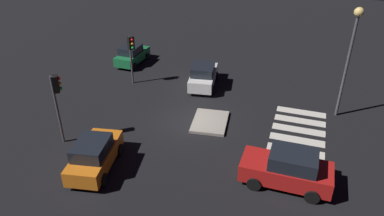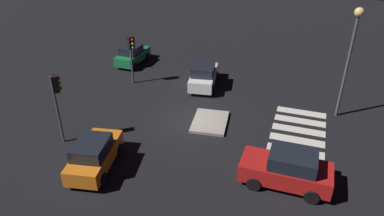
{
  "view_description": "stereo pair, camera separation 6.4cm",
  "coord_description": "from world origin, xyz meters",
  "px_view_note": "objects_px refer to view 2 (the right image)",
  "views": [
    {
      "loc": [
        -18.89,
        -6.34,
        12.33
      ],
      "look_at": [
        0.0,
        0.0,
        1.0
      ],
      "focal_mm": 33.95,
      "sensor_mm": 36.0,
      "label": 1
    },
    {
      "loc": [
        -18.87,
        -6.4,
        12.33
      ],
      "look_at": [
        0.0,
        0.0,
        1.0
      ],
      "focal_mm": 33.95,
      "sensor_mm": 36.0,
      "label": 2
    }
  ],
  "objects_px": {
    "car_red": "(287,169)",
    "traffic_light_west": "(57,93)",
    "car_green": "(132,55)",
    "traffic_light_north": "(131,49)",
    "traffic_island": "(210,122)",
    "car_white": "(203,76)",
    "car_orange": "(94,154)",
    "street_lamp": "(352,45)"
  },
  "relations": [
    {
      "from": "car_red",
      "to": "traffic_light_west",
      "type": "height_order",
      "value": "traffic_light_west"
    },
    {
      "from": "car_green",
      "to": "traffic_light_north",
      "type": "distance_m",
      "value": 4.6
    },
    {
      "from": "traffic_island",
      "to": "traffic_light_north",
      "type": "bearing_deg",
      "value": 62.8
    },
    {
      "from": "traffic_light_west",
      "to": "car_white",
      "type": "bearing_deg",
      "value": 25.2
    },
    {
      "from": "car_orange",
      "to": "street_lamp",
      "type": "distance_m",
      "value": 16.18
    },
    {
      "from": "car_green",
      "to": "street_lamp",
      "type": "xyz_separation_m",
      "value": [
        -3.69,
        -16.83,
        4.11
      ]
    },
    {
      "from": "car_red",
      "to": "street_lamp",
      "type": "relative_size",
      "value": 0.63
    },
    {
      "from": "traffic_island",
      "to": "street_lamp",
      "type": "height_order",
      "value": "street_lamp"
    },
    {
      "from": "car_green",
      "to": "car_red",
      "type": "height_order",
      "value": "car_red"
    },
    {
      "from": "street_lamp",
      "to": "traffic_light_west",
      "type": "bearing_deg",
      "value": 118.72
    },
    {
      "from": "car_white",
      "to": "car_orange",
      "type": "height_order",
      "value": "car_orange"
    },
    {
      "from": "traffic_island",
      "to": "car_green",
      "type": "xyz_separation_m",
      "value": [
        7.33,
        9.17,
        0.72
      ]
    },
    {
      "from": "car_white",
      "to": "traffic_light_west",
      "type": "relative_size",
      "value": 1.01
    },
    {
      "from": "street_lamp",
      "to": "traffic_light_north",
      "type": "bearing_deg",
      "value": 89.72
    },
    {
      "from": "car_red",
      "to": "traffic_light_north",
      "type": "height_order",
      "value": "traffic_light_north"
    },
    {
      "from": "car_orange",
      "to": "traffic_light_north",
      "type": "bearing_deg",
      "value": 5.06
    },
    {
      "from": "car_orange",
      "to": "traffic_light_north",
      "type": "distance_m",
      "value": 10.55
    },
    {
      "from": "traffic_light_north",
      "to": "street_lamp",
      "type": "height_order",
      "value": "street_lamp"
    },
    {
      "from": "traffic_island",
      "to": "car_green",
      "type": "height_order",
      "value": "car_green"
    },
    {
      "from": "car_red",
      "to": "street_lamp",
      "type": "distance_m",
      "value": 9.24
    },
    {
      "from": "car_green",
      "to": "car_red",
      "type": "xyz_separation_m",
      "value": [
        -11.67,
        -14.35,
        0.15
      ]
    },
    {
      "from": "car_white",
      "to": "car_orange",
      "type": "relative_size",
      "value": 0.99
    },
    {
      "from": "traffic_island",
      "to": "car_red",
      "type": "height_order",
      "value": "car_red"
    },
    {
      "from": "car_orange",
      "to": "car_red",
      "type": "xyz_separation_m",
      "value": [
        1.94,
        -9.66,
        0.07
      ]
    },
    {
      "from": "car_red",
      "to": "traffic_island",
      "type": "bearing_deg",
      "value": -39.43
    },
    {
      "from": "car_green",
      "to": "car_orange",
      "type": "relative_size",
      "value": 0.88
    },
    {
      "from": "traffic_island",
      "to": "car_orange",
      "type": "relative_size",
      "value": 0.72
    },
    {
      "from": "car_green",
      "to": "traffic_light_north",
      "type": "xyz_separation_m",
      "value": [
        -3.62,
        -1.94,
        2.06
      ]
    },
    {
      "from": "car_orange",
      "to": "car_red",
      "type": "bearing_deg",
      "value": -88.99
    },
    {
      "from": "car_orange",
      "to": "traffic_light_west",
      "type": "relative_size",
      "value": 1.02
    },
    {
      "from": "car_green",
      "to": "car_red",
      "type": "distance_m",
      "value": 18.5
    },
    {
      "from": "car_orange",
      "to": "street_lamp",
      "type": "xyz_separation_m",
      "value": [
        9.92,
        -12.13,
        4.03
      ]
    },
    {
      "from": "car_orange",
      "to": "car_white",
      "type": "bearing_deg",
      "value": -22.73
    },
    {
      "from": "traffic_light_north",
      "to": "traffic_light_west",
      "type": "bearing_deg",
      "value": -59.09
    },
    {
      "from": "car_orange",
      "to": "traffic_light_west",
      "type": "xyz_separation_m",
      "value": [
        1.62,
        3.02,
        2.33
      ]
    },
    {
      "from": "traffic_island",
      "to": "car_red",
      "type": "xyz_separation_m",
      "value": [
        -4.34,
        -5.18,
        0.86
      ]
    },
    {
      "from": "traffic_light_west",
      "to": "street_lamp",
      "type": "relative_size",
      "value": 0.59
    },
    {
      "from": "car_green",
      "to": "car_white",
      "type": "bearing_deg",
      "value": -106.29
    },
    {
      "from": "car_white",
      "to": "street_lamp",
      "type": "xyz_separation_m",
      "value": [
        -1.36,
        -9.65,
        4.03
      ]
    },
    {
      "from": "traffic_island",
      "to": "traffic_light_west",
      "type": "relative_size",
      "value": 0.73
    },
    {
      "from": "traffic_light_north",
      "to": "street_lamp",
      "type": "xyz_separation_m",
      "value": [
        -0.07,
        -14.88,
        2.04
      ]
    },
    {
      "from": "car_white",
      "to": "car_red",
      "type": "bearing_deg",
      "value": -151.25
    }
  ]
}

